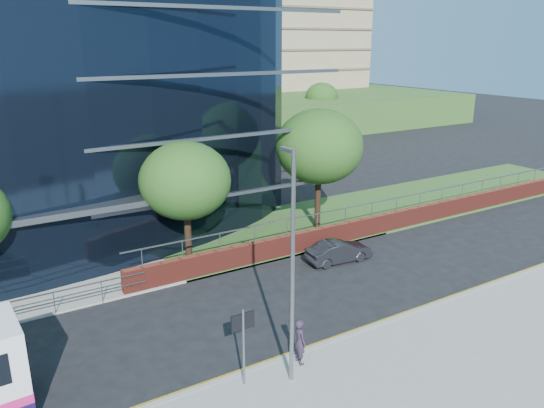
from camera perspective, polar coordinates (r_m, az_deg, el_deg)
ground at (r=19.02m, az=-18.29°, el=-20.00°), size 200.00×200.00×0.00m
grass_verge at (r=38.98m, az=13.53°, el=-0.00°), size 36.00×8.00×0.12m
retaining_wall at (r=33.62m, az=13.14°, el=-1.74°), size 34.00×0.40×2.11m
apartment_block at (r=80.23m, az=-6.12°, el=16.95°), size 60.00×42.00×30.00m
street_sign at (r=17.81m, az=-3.13°, el=-13.50°), size 0.85×0.09×2.80m
tree_far_c at (r=26.85m, az=-9.31°, el=2.48°), size 4.62×4.62×6.51m
tree_far_d at (r=31.89m, az=5.09°, el=6.15°), size 5.28×5.28×7.44m
tree_dist_e at (r=61.61m, az=-5.71°, el=10.81°), size 4.62×4.62×6.51m
tree_dist_f at (r=71.66m, az=5.38°, el=11.43°), size 4.29×4.29×6.05m
streetlight_east at (r=17.01m, az=2.17°, el=-6.37°), size 0.15×0.77×8.00m
parked_car at (r=28.30m, az=7.18°, el=-5.08°), size 3.65×1.54×1.17m
pedestrian at (r=19.46m, az=3.01°, el=-14.55°), size 0.46×0.66×1.71m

